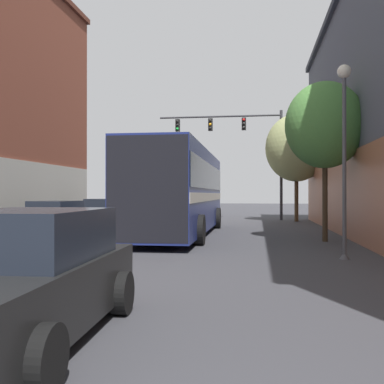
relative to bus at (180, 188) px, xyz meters
name	(u,v)px	position (x,y,z in m)	size (l,w,h in m)	color
lane_center_line	(149,237)	(-0.99, -1.29, -1.90)	(0.14, 44.72, 0.01)	silver
bus	(180,188)	(0.00, 0.00, 0.00)	(2.84, 11.74, 3.39)	navy
hatchback_foreground	(23,279)	(0.49, -13.32, -1.21)	(2.01, 4.08, 1.48)	black
parked_car_left_mid	(106,212)	(-5.22, 5.94, -1.24)	(2.24, 4.21, 1.41)	black
parked_car_left_far	(139,209)	(-5.18, 12.92, -1.28)	(2.23, 4.25, 1.30)	black
parked_car_left_distant	(58,218)	(-5.34, 0.09, -1.26)	(2.24, 4.22, 1.38)	black
traffic_signal_gantry	(241,139)	(2.07, 11.06, 3.31)	(8.00, 0.36, 7.03)	#333338
street_lamp	(344,138)	(5.33, -6.18, 1.19)	(0.35, 0.35, 4.98)	#47474C
street_tree_near	(325,125)	(5.48, -1.83, 2.18)	(2.78, 2.50, 5.63)	#3D2D1E
street_tree_far	(296,148)	(5.48, 9.85, 2.57)	(3.75, 3.37, 6.55)	#4C3823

